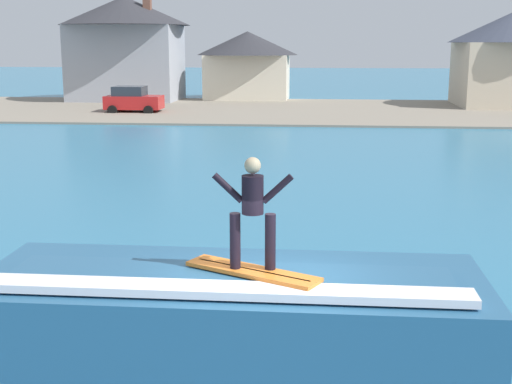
{
  "coord_description": "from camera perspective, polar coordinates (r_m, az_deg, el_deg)",
  "views": [
    {
      "loc": [
        0.78,
        -9.66,
        4.71
      ],
      "look_at": [
        -0.55,
        4.4,
        1.69
      ],
      "focal_mm": 48.81,
      "sensor_mm": 36.0,
      "label": 1
    }
  ],
  "objects": [
    {
      "name": "ground_plane",
      "position": [
        10.77,
        0.71,
        -13.86
      ],
      "size": [
        260.0,
        260.0,
        0.0
      ],
      "primitive_type": "plane",
      "color": "teal"
    },
    {
      "name": "house_gabled_white",
      "position": [
        55.83,
        20.22,
        10.5
      ],
      "size": [
        9.41,
        9.41,
        7.02
      ],
      "color": "beige",
      "rests_on": "ground_plane"
    },
    {
      "name": "car_near_shore",
      "position": [
        48.74,
        -10.05,
        7.46
      ],
      "size": [
        3.81,
        2.31,
        1.86
      ],
      "color": "red",
      "rests_on": "ground_plane"
    },
    {
      "name": "car_far_shore",
      "position": [
        54.03,
        19.8,
        7.37
      ],
      "size": [
        4.16,
        2.02,
        1.86
      ],
      "color": "gray",
      "rests_on": "ground_plane"
    },
    {
      "name": "surfboard",
      "position": [
        10.34,
        -0.31,
        -6.52
      ],
      "size": [
        2.11,
        1.39,
        0.06
      ],
      "color": "orange",
      "rests_on": "wave_crest"
    },
    {
      "name": "wave_crest",
      "position": [
        10.94,
        -1.99,
        -9.73
      ],
      "size": [
        7.74,
        2.87,
        1.39
      ],
      "color": "#285A7F",
      "rests_on": "ground_plane"
    },
    {
      "name": "surfer",
      "position": [
        10.12,
        -0.28,
        -1.24
      ],
      "size": [
        1.19,
        0.32,
        1.67
      ],
      "color": "black",
      "rests_on": "surfboard"
    },
    {
      "name": "house_small_cottage",
      "position": [
        59.63,
        -0.7,
        10.71
      ],
      "size": [
        8.49,
        8.49,
        5.71
      ],
      "color": "beige",
      "rests_on": "ground_plane"
    },
    {
      "name": "shoreline_bank",
      "position": [
        49.76,
        4.5,
        6.68
      ],
      "size": [
        120.0,
        19.03,
        0.13
      ],
      "color": "gray",
      "rests_on": "ground_plane"
    },
    {
      "name": "house_with_chimney",
      "position": [
        59.25,
        -10.64,
        12.08
      ],
      "size": [
        10.63,
        10.63,
        8.72
      ],
      "color": "#9EA3AD",
      "rests_on": "ground_plane"
    }
  ]
}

